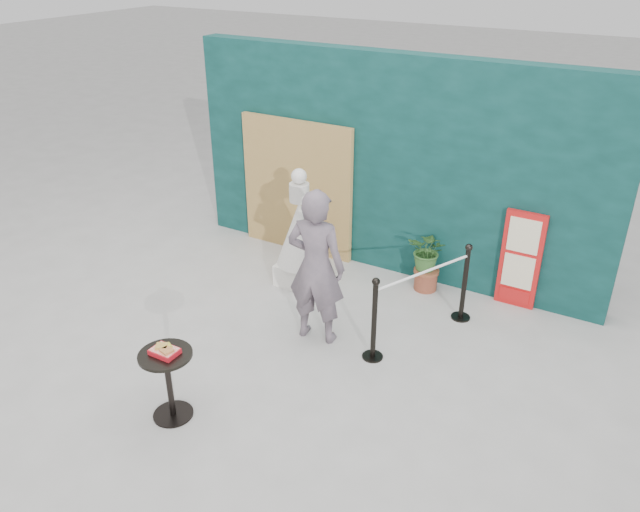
% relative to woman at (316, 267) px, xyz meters
% --- Properties ---
extents(ground, '(60.00, 60.00, 0.00)m').
position_rel_woman_xyz_m(ground, '(-0.04, -1.04, -0.94)').
color(ground, '#ADAAA5').
rests_on(ground, ground).
extents(back_wall, '(6.00, 0.30, 3.00)m').
position_rel_woman_xyz_m(back_wall, '(-0.04, 2.11, 0.56)').
color(back_wall, '#092B29').
rests_on(back_wall, ground).
extents(bamboo_fence, '(1.80, 0.08, 2.00)m').
position_rel_woman_xyz_m(bamboo_fence, '(-1.44, 1.90, 0.06)').
color(bamboo_fence, tan).
rests_on(bamboo_fence, ground).
extents(woman, '(0.74, 0.54, 1.88)m').
position_rel_woman_xyz_m(woman, '(0.00, 0.00, 0.00)').
color(woman, slate).
rests_on(woman, ground).
extents(menu_board, '(0.50, 0.07, 1.30)m').
position_rel_woman_xyz_m(menu_board, '(1.86, 1.91, -0.29)').
color(menu_board, red).
rests_on(menu_board, ground).
extents(statue, '(0.64, 0.64, 1.65)m').
position_rel_woman_xyz_m(statue, '(-0.85, 1.03, -0.27)').
color(statue, silver).
rests_on(statue, ground).
extents(cafe_table, '(0.52, 0.52, 0.75)m').
position_rel_woman_xyz_m(cafe_table, '(-0.54, -1.92, -0.44)').
color(cafe_table, black).
rests_on(cafe_table, ground).
extents(food_basket, '(0.26, 0.19, 0.11)m').
position_rel_woman_xyz_m(food_basket, '(-0.54, -1.91, -0.15)').
color(food_basket, red).
rests_on(food_basket, cafe_table).
extents(planter, '(0.51, 0.44, 0.86)m').
position_rel_woman_xyz_m(planter, '(0.71, 1.71, -0.44)').
color(planter, brown).
rests_on(planter, ground).
extents(stanchion_barrier, '(0.84, 1.54, 1.03)m').
position_rel_woman_xyz_m(stanchion_barrier, '(1.07, 0.61, -0.45)').
color(stanchion_barrier, black).
rests_on(stanchion_barrier, ground).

